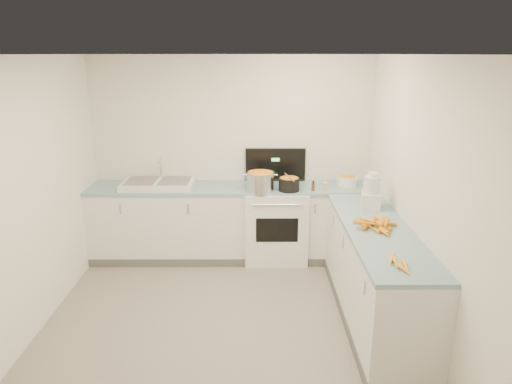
{
  "coord_description": "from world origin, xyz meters",
  "views": [
    {
      "loc": [
        0.29,
        -3.69,
        2.51
      ],
      "look_at": [
        0.3,
        1.1,
        1.05
      ],
      "focal_mm": 32.0,
      "sensor_mm": 36.0,
      "label": 1
    }
  ],
  "objects_px": {
    "mixing_bowl": "(347,181)",
    "extract_bottle": "(313,187)",
    "spice_jar": "(325,187)",
    "stove": "(276,222)",
    "black_pot": "(289,185)",
    "sink": "(158,183)",
    "food_processor": "(371,193)",
    "steel_pot": "(260,182)"
  },
  "relations": [
    {
      "from": "mixing_bowl",
      "to": "extract_bottle",
      "type": "height_order",
      "value": "mixing_bowl"
    },
    {
      "from": "extract_bottle",
      "to": "steel_pot",
      "type": "bearing_deg",
      "value": 178.65
    },
    {
      "from": "steel_pot",
      "to": "black_pot",
      "type": "distance_m",
      "value": 0.34
    },
    {
      "from": "sink",
      "to": "steel_pot",
      "type": "height_order",
      "value": "sink"
    },
    {
      "from": "black_pot",
      "to": "steel_pot",
      "type": "bearing_deg",
      "value": 178.35
    },
    {
      "from": "black_pot",
      "to": "extract_bottle",
      "type": "relative_size",
      "value": 2.46
    },
    {
      "from": "black_pot",
      "to": "food_processor",
      "type": "height_order",
      "value": "food_processor"
    },
    {
      "from": "extract_bottle",
      "to": "sink",
      "type": "bearing_deg",
      "value": 174.24
    },
    {
      "from": "black_pot",
      "to": "extract_bottle",
      "type": "distance_m",
      "value": 0.29
    },
    {
      "from": "stove",
      "to": "food_processor",
      "type": "bearing_deg",
      "value": -39.74
    },
    {
      "from": "black_pot",
      "to": "food_processor",
      "type": "relative_size",
      "value": 0.64
    },
    {
      "from": "spice_jar",
      "to": "stove",
      "type": "bearing_deg",
      "value": 166.7
    },
    {
      "from": "black_pot",
      "to": "extract_bottle",
      "type": "xyz_separation_m",
      "value": [
        0.29,
        -0.0,
        -0.02
      ]
    },
    {
      "from": "sink",
      "to": "black_pot",
      "type": "distance_m",
      "value": 1.61
    },
    {
      "from": "extract_bottle",
      "to": "spice_jar",
      "type": "xyz_separation_m",
      "value": [
        0.15,
        0.04,
        -0.01
      ]
    },
    {
      "from": "sink",
      "to": "stove",
      "type": "bearing_deg",
      "value": -0.62
    },
    {
      "from": "stove",
      "to": "black_pot",
      "type": "height_order",
      "value": "stove"
    },
    {
      "from": "extract_bottle",
      "to": "food_processor",
      "type": "xyz_separation_m",
      "value": [
        0.53,
        -0.63,
        0.12
      ]
    },
    {
      "from": "mixing_bowl",
      "to": "spice_jar",
      "type": "xyz_separation_m",
      "value": [
        -0.3,
        -0.18,
        -0.02
      ]
    },
    {
      "from": "stove",
      "to": "mixing_bowl",
      "type": "distance_m",
      "value": 1.02
    },
    {
      "from": "mixing_bowl",
      "to": "stove",
      "type": "bearing_deg",
      "value": -177.14
    },
    {
      "from": "steel_pot",
      "to": "stove",
      "type": "bearing_deg",
      "value": 39.0
    },
    {
      "from": "food_processor",
      "to": "extract_bottle",
      "type": "bearing_deg",
      "value": 130.29
    },
    {
      "from": "mixing_bowl",
      "to": "extract_bottle",
      "type": "xyz_separation_m",
      "value": [
        -0.45,
        -0.22,
        -0.01
      ]
    },
    {
      "from": "mixing_bowl",
      "to": "food_processor",
      "type": "relative_size",
      "value": 0.65
    },
    {
      "from": "steel_pot",
      "to": "extract_bottle",
      "type": "relative_size",
      "value": 3.29
    },
    {
      "from": "stove",
      "to": "food_processor",
      "type": "relative_size",
      "value": 3.52
    },
    {
      "from": "stove",
      "to": "extract_bottle",
      "type": "bearing_deg",
      "value": -21.96
    },
    {
      "from": "black_pot",
      "to": "spice_jar",
      "type": "distance_m",
      "value": 0.44
    },
    {
      "from": "spice_jar",
      "to": "food_processor",
      "type": "height_order",
      "value": "food_processor"
    },
    {
      "from": "food_processor",
      "to": "spice_jar",
      "type": "bearing_deg",
      "value": 120.11
    },
    {
      "from": "black_pot",
      "to": "food_processor",
      "type": "distance_m",
      "value": 1.04
    },
    {
      "from": "black_pot",
      "to": "spice_jar",
      "type": "xyz_separation_m",
      "value": [
        0.43,
        0.03,
        -0.03
      ]
    },
    {
      "from": "mixing_bowl",
      "to": "black_pot",
      "type": "bearing_deg",
      "value": -163.79
    },
    {
      "from": "sink",
      "to": "mixing_bowl",
      "type": "distance_m",
      "value": 2.33
    },
    {
      "from": "steel_pot",
      "to": "extract_bottle",
      "type": "xyz_separation_m",
      "value": [
        0.63,
        -0.01,
        -0.05
      ]
    },
    {
      "from": "stove",
      "to": "mixing_bowl",
      "type": "relative_size",
      "value": 5.38
    },
    {
      "from": "steel_pot",
      "to": "food_processor",
      "type": "distance_m",
      "value": 1.33
    },
    {
      "from": "black_pot",
      "to": "mixing_bowl",
      "type": "height_order",
      "value": "black_pot"
    },
    {
      "from": "stove",
      "to": "black_pot",
      "type": "relative_size",
      "value": 5.49
    },
    {
      "from": "stove",
      "to": "black_pot",
      "type": "xyz_separation_m",
      "value": [
        0.14,
        -0.17,
        0.53
      ]
    },
    {
      "from": "sink",
      "to": "food_processor",
      "type": "height_order",
      "value": "food_processor"
    }
  ]
}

